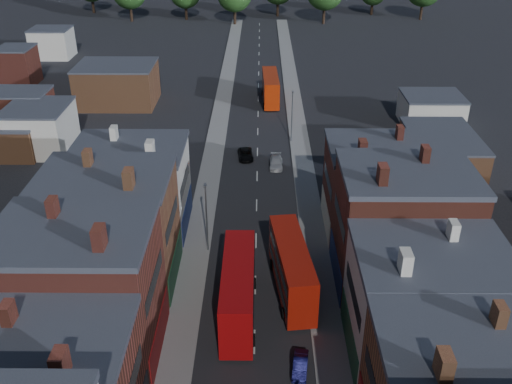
{
  "coord_description": "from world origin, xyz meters",
  "views": [
    {
      "loc": [
        0.47,
        -21.45,
        35.09
      ],
      "look_at": [
        0.0,
        31.44,
        6.5
      ],
      "focal_mm": 40.0,
      "sensor_mm": 36.0,
      "label": 1
    }
  ],
  "objects_px": {
    "bus_1": "(292,268)",
    "car_3": "(276,162)",
    "car_2": "(246,154)",
    "car_1": "(300,365)",
    "bus_2": "(270,88)",
    "bus_0": "(238,290)"
  },
  "relations": [
    {
      "from": "bus_0",
      "to": "bus_1",
      "type": "bearing_deg",
      "value": 35.19
    },
    {
      "from": "bus_2",
      "to": "car_3",
      "type": "bearing_deg",
      "value": -91.01
    },
    {
      "from": "car_3",
      "to": "bus_2",
      "type": "bearing_deg",
      "value": 91.55
    },
    {
      "from": "bus_0",
      "to": "car_3",
      "type": "bearing_deg",
      "value": 82.49
    },
    {
      "from": "car_2",
      "to": "car_3",
      "type": "height_order",
      "value": "car_3"
    },
    {
      "from": "bus_0",
      "to": "car_2",
      "type": "bearing_deg",
      "value": 90.34
    },
    {
      "from": "bus_2",
      "to": "car_3",
      "type": "distance_m",
      "value": 27.32
    },
    {
      "from": "bus_2",
      "to": "car_3",
      "type": "xyz_separation_m",
      "value": [
        0.44,
        -27.23,
        -2.07
      ]
    },
    {
      "from": "car_1",
      "to": "car_2",
      "type": "relative_size",
      "value": 0.75
    },
    {
      "from": "bus_2",
      "to": "bus_0",
      "type": "bearing_deg",
      "value": -95.55
    },
    {
      "from": "car_3",
      "to": "car_2",
      "type": "bearing_deg",
      "value": 148.45
    },
    {
      "from": "bus_2",
      "to": "bus_1",
      "type": "bearing_deg",
      "value": -90.6
    },
    {
      "from": "bus_1",
      "to": "car_2",
      "type": "height_order",
      "value": "bus_1"
    },
    {
      "from": "bus_1",
      "to": "car_3",
      "type": "relative_size",
      "value": 2.77
    },
    {
      "from": "car_1",
      "to": "car_2",
      "type": "xyz_separation_m",
      "value": [
        -5.49,
        41.09,
        0.07
      ]
    },
    {
      "from": "bus_1",
      "to": "bus_2",
      "type": "xyz_separation_m",
      "value": [
        -1.29,
        55.23,
        -0.08
      ]
    },
    {
      "from": "bus_1",
      "to": "car_2",
      "type": "bearing_deg",
      "value": 92.49
    },
    {
      "from": "bus_1",
      "to": "bus_2",
      "type": "height_order",
      "value": "bus_1"
    },
    {
      "from": "bus_0",
      "to": "bus_2",
      "type": "height_order",
      "value": "bus_0"
    },
    {
      "from": "car_2",
      "to": "car_3",
      "type": "bearing_deg",
      "value": -37.76
    },
    {
      "from": "bus_0",
      "to": "car_1",
      "type": "relative_size",
      "value": 3.69
    },
    {
      "from": "bus_2",
      "to": "car_3",
      "type": "height_order",
      "value": "bus_2"
    }
  ]
}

